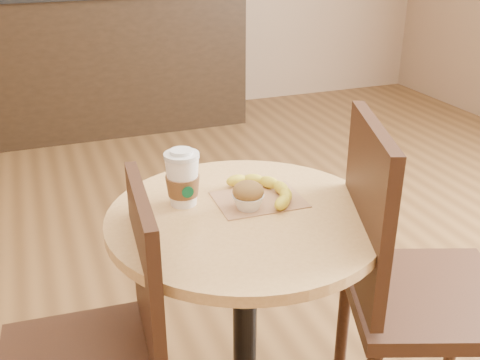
{
  "coord_description": "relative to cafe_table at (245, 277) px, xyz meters",
  "views": [
    {
      "loc": [
        -0.48,
        -1.14,
        1.45
      ],
      "look_at": [
        0.01,
        0.13,
        0.83
      ],
      "focal_mm": 42.0,
      "sensor_mm": 36.0,
      "label": 1
    }
  ],
  "objects": [
    {
      "name": "service_counter",
      "position": [
        -0.01,
        3.09,
        -0.03
      ],
      "size": [
        2.3,
        0.65,
        1.04
      ],
      "color": "black",
      "rests_on": "ground"
    },
    {
      "name": "coffee_cup",
      "position": [
        -0.14,
        0.11,
        0.27
      ],
      "size": [
        0.1,
        0.1,
        0.16
      ],
      "rotation": [
        0.0,
        0.0,
        0.02
      ],
      "color": "white",
      "rests_on": "cafe_table"
    },
    {
      "name": "muffin",
      "position": [
        0.02,
        0.02,
        0.24
      ],
      "size": [
        0.09,
        0.09,
        0.08
      ],
      "color": "white",
      "rests_on": "kraft_bag"
    },
    {
      "name": "chair_right",
      "position": [
        0.41,
        -0.18,
        0.0
      ],
      "size": [
        0.57,
        0.57,
        1.01
      ],
      "rotation": [
        0.0,
        0.0,
        1.22
      ],
      "color": "#361F12",
      "rests_on": "ground"
    },
    {
      "name": "chair_left",
      "position": [
        -0.41,
        -0.08,
        -0.05
      ],
      "size": [
        0.42,
        0.42,
        0.9
      ],
      "rotation": [
        0.0,
        0.0,
        -1.64
      ],
      "color": "#361F12",
      "rests_on": "ground"
    },
    {
      "name": "cafe_table",
      "position": [
        0.0,
        0.0,
        0.0
      ],
      "size": [
        0.74,
        0.74,
        0.75
      ],
      "color": "black",
      "rests_on": "ground"
    },
    {
      "name": "kraft_bag",
      "position": [
        0.06,
        0.06,
        0.2
      ],
      "size": [
        0.24,
        0.19,
        0.0
      ],
      "primitive_type": "cube",
      "rotation": [
        0.0,
        0.0,
        -0.03
      ],
      "color": "#9E704C",
      "rests_on": "cafe_table"
    },
    {
      "name": "banana",
      "position": [
        0.09,
        0.07,
        0.22
      ],
      "size": [
        0.22,
        0.28,
        0.03
      ],
      "primitive_type": null,
      "rotation": [
        0.0,
        0.0,
        0.25
      ],
      "color": "gold",
      "rests_on": "kraft_bag"
    }
  ]
}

